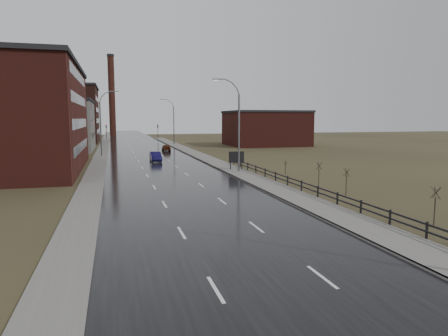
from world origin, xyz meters
TOP-DOWN VIEW (x-y plane):
  - ground at (0.00, 0.00)m, footprint 320.00×320.00m
  - road at (0.00, 60.00)m, footprint 14.00×300.00m
  - sidewalk_right at (8.60, 35.00)m, footprint 3.20×180.00m
  - curb_right at (7.08, 35.00)m, footprint 0.16×180.00m
  - sidewalk_left at (-8.20, 60.00)m, footprint 2.40×260.00m
  - warehouse_mid at (-17.99, 78.00)m, footprint 16.32×20.40m
  - warehouse_far at (-22.99, 108.00)m, footprint 26.52×24.48m
  - building_right at (30.30, 82.00)m, footprint 18.36×16.32m
  - smokestack at (-6.00, 150.00)m, footprint 2.70×2.70m
  - streetlight_right_mid at (8.50, 36.00)m, footprint 3.36×0.28m
  - streetlight_left at (-7.70, 62.00)m, footprint 3.36×0.28m
  - streetlight_right_far at (8.50, 90.00)m, footprint 3.36×0.28m
  - guardrail at (10.30, 18.31)m, footprint 0.10×53.05m
  - shrub_c at (12.87, 9.22)m, footprint 0.60×0.63m
  - shrub_d at (13.36, 19.64)m, footprint 0.56×0.60m
  - shrub_e at (12.78, 23.39)m, footprint 0.60×0.64m
  - shrub_f at (13.78, 33.27)m, footprint 0.39×0.41m
  - billboard at (9.10, 37.99)m, footprint 2.03×0.17m
  - traffic_light_left at (-8.00, 120.00)m, footprint 0.58×2.73m
  - traffic_light_right at (8.00, 120.00)m, footprint 0.58×2.73m
  - car_near at (0.25, 51.61)m, footprint 1.59×4.46m
  - car_far at (4.36, 70.73)m, footprint 1.84×4.17m

SIDE VIEW (x-z plane):
  - ground at x=0.00m, z-range 0.00..0.00m
  - road at x=0.00m, z-range 0.00..0.06m
  - sidewalk_left at x=-8.20m, z-range 0.00..0.12m
  - sidewalk_right at x=8.60m, z-range 0.00..0.18m
  - curb_right at x=7.08m, z-range 0.00..0.18m
  - car_far at x=4.36m, z-range 0.00..1.40m
  - guardrail at x=10.30m, z-range 0.16..1.26m
  - car_near at x=0.25m, z-range 0.00..1.47m
  - shrub_f at x=13.78m, z-range 0.05..1.64m
  - shrub_d at x=13.36m, z-range 0.07..2.46m
  - shrub_c at x=12.87m, z-range 0.08..2.62m
  - shrub_e at x=12.78m, z-range 0.08..2.63m
  - billboard at x=9.10m, z-range 0.44..2.90m
  - building_right at x=30.30m, z-range 0.01..8.51m
  - traffic_light_left at x=-8.00m, z-range 1.95..7.25m
  - traffic_light_right at x=8.00m, z-range 1.95..7.25m
  - warehouse_mid at x=-17.99m, z-range 0.01..10.51m
  - streetlight_right_mid at x=8.50m, z-range 0.16..11.51m
  - streetlight_left at x=-7.70m, z-range 0.16..11.51m
  - streetlight_right_far at x=8.50m, z-range 0.16..11.51m
  - warehouse_far at x=-22.99m, z-range 0.01..15.51m
  - smokestack at x=-6.00m, z-range 0.15..30.85m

